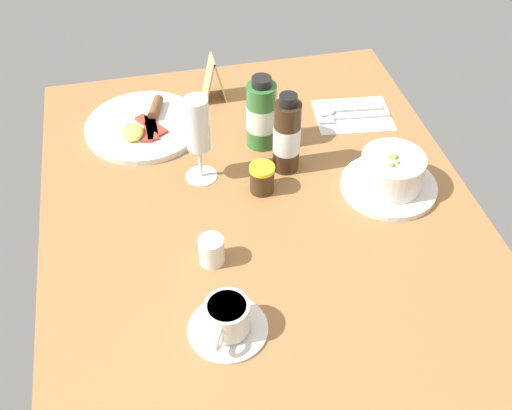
% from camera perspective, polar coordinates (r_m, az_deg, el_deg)
% --- Properties ---
extents(ground_plane, '(1.10, 0.84, 0.03)m').
position_cam_1_polar(ground_plane, '(1.20, 0.71, -1.66)').
color(ground_plane, '#9E6B3D').
extents(porridge_bowl, '(0.19, 0.19, 0.09)m').
position_cam_1_polar(porridge_bowl, '(1.25, 12.34, 2.83)').
color(porridge_bowl, silver).
rests_on(porridge_bowl, ground_plane).
extents(cutlery_setting, '(0.15, 0.19, 0.01)m').
position_cam_1_polar(cutlery_setting, '(1.45, 8.75, 8.25)').
color(cutlery_setting, silver).
rests_on(cutlery_setting, ground_plane).
extents(coffee_cup, '(0.13, 0.13, 0.06)m').
position_cam_1_polar(coffee_cup, '(1.00, -2.66, -10.51)').
color(coffee_cup, silver).
rests_on(coffee_cup, ground_plane).
extents(creamer_jug, '(0.05, 0.05, 0.06)m').
position_cam_1_polar(creamer_jug, '(1.09, -4.08, -4.18)').
color(creamer_jug, silver).
rests_on(creamer_jug, ground_plane).
extents(wine_glass, '(0.07, 0.07, 0.19)m').
position_cam_1_polar(wine_glass, '(1.20, -5.40, 7.01)').
color(wine_glass, white).
rests_on(wine_glass, ground_plane).
extents(jam_jar, '(0.05, 0.05, 0.06)m').
position_cam_1_polar(jam_jar, '(1.22, 0.56, 2.47)').
color(jam_jar, '#3D2817').
rests_on(jam_jar, ground_plane).
extents(sauce_bottle_green, '(0.06, 0.06, 0.17)m').
position_cam_1_polar(sauce_bottle_green, '(1.31, 0.49, 8.33)').
color(sauce_bottle_green, '#337233').
rests_on(sauce_bottle_green, ground_plane).
extents(sauce_bottle_brown, '(0.06, 0.06, 0.18)m').
position_cam_1_polar(sauce_bottle_brown, '(1.24, 2.86, 6.36)').
color(sauce_bottle_brown, '#382314').
rests_on(sauce_bottle_brown, ground_plane).
extents(breakfast_plate, '(0.26, 0.26, 0.04)m').
position_cam_1_polar(breakfast_plate, '(1.41, -10.31, 7.17)').
color(breakfast_plate, silver).
rests_on(breakfast_plate, ground_plane).
extents(menu_card, '(0.06, 0.05, 0.11)m').
position_cam_1_polar(menu_card, '(1.47, -3.94, 11.57)').
color(menu_card, tan).
rests_on(menu_card, ground_plane).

